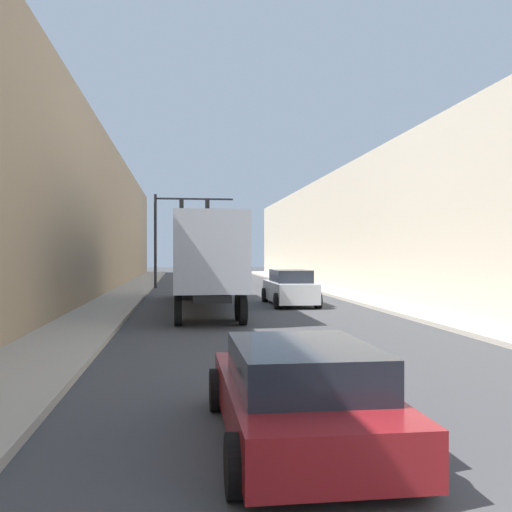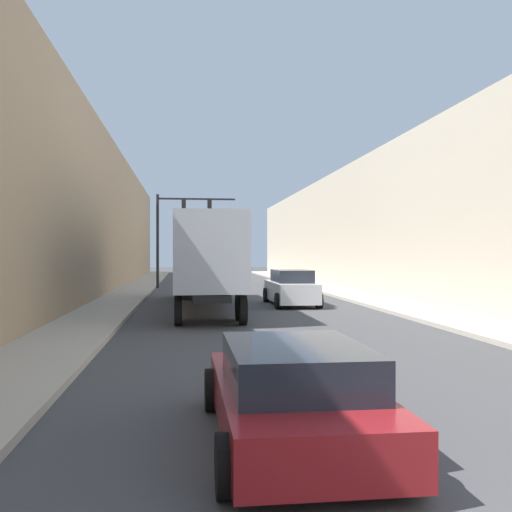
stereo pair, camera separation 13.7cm
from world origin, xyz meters
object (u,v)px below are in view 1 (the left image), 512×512
object	(u,v)px
semi_truck	(204,258)
sedan_car	(300,394)
suv_car	(290,288)
traffic_signal_gantry	(173,224)

from	to	relation	value
semi_truck	sedan_car	xyz separation A→B (m)	(0.53, -18.07, -1.59)
suv_car	traffic_signal_gantry	size ratio (longest dim) A/B	0.76
semi_truck	suv_car	xyz separation A→B (m)	(4.04, 0.96, -1.41)
sedan_car	suv_car	world-z (taller)	suv_car
semi_truck	traffic_signal_gantry	world-z (taller)	traffic_signal_gantry
suv_car	traffic_signal_gantry	bearing A→B (deg)	111.39
suv_car	sedan_car	bearing A→B (deg)	-100.47
suv_car	traffic_signal_gantry	xyz separation A→B (m)	(-5.58, 14.25, 3.69)
semi_truck	suv_car	world-z (taller)	semi_truck
semi_truck	traffic_signal_gantry	distance (m)	15.46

